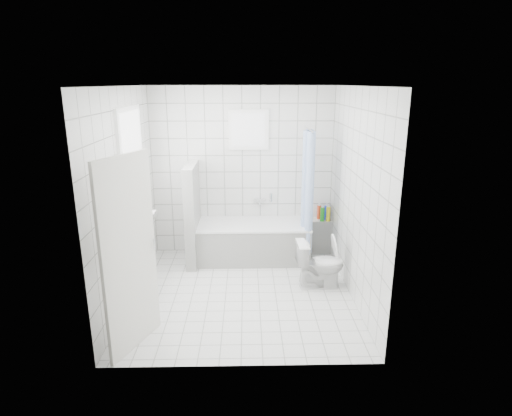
{
  "coord_description": "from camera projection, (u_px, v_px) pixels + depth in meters",
  "views": [
    {
      "loc": [
        0.07,
        -5.04,
        2.64
      ],
      "look_at": [
        0.19,
        0.35,
        1.05
      ],
      "focal_mm": 30.0,
      "sensor_mm": 36.0,
      "label": 1
    }
  ],
  "objects": [
    {
      "name": "curtain_rod",
      "position": [
        308.0,
        129.0,
        6.09
      ],
      "size": [
        0.02,
        0.8,
        0.02
      ],
      "primitive_type": "cylinder",
      "rotation": [
        1.57,
        0.0,
        0.0
      ],
      "color": "silver",
      "rests_on": "wall_back"
    },
    {
      "name": "shower_curtain",
      "position": [
        307.0,
        192.0,
        6.22
      ],
      "size": [
        0.14,
        0.48,
        1.78
      ],
      "primitive_type": null,
      "color": "#416BBF",
      "rests_on": "curtain_rod"
    },
    {
      "name": "window_back",
      "position": [
        249.0,
        130.0,
        6.43
      ],
      "size": [
        0.5,
        0.01,
        0.5
      ],
      "primitive_type": "cube",
      "color": "white",
      "rests_on": "wall_back"
    },
    {
      "name": "bathtub",
      "position": [
        253.0,
        241.0,
        6.58
      ],
      "size": [
        1.69,
        0.77,
        0.58
      ],
      "color": "white",
      "rests_on": "ground"
    },
    {
      "name": "ground",
      "position": [
        242.0,
        293.0,
        5.58
      ],
      "size": [
        3.0,
        3.0,
        0.0
      ],
      "primitive_type": "plane",
      "color": "white",
      "rests_on": "ground"
    },
    {
      "name": "sill_bottles",
      "position": [
        143.0,
        212.0,
        5.59
      ],
      "size": [
        0.17,
        0.61,
        0.28
      ],
      "color": "#BC5E99",
      "rests_on": "window_sill"
    },
    {
      "name": "wall_left",
      "position": [
        126.0,
        197.0,
        5.18
      ],
      "size": [
        0.02,
        3.0,
        2.6
      ],
      "primitive_type": "cube",
      "color": "white",
      "rests_on": "ground"
    },
    {
      "name": "toilet",
      "position": [
        320.0,
        264.0,
        5.67
      ],
      "size": [
        0.65,
        0.39,
        0.64
      ],
      "primitive_type": "imported",
      "rotation": [
        0.0,
        0.0,
        1.63
      ],
      "color": "white",
      "rests_on": "ground"
    },
    {
      "name": "door",
      "position": [
        129.0,
        256.0,
        4.21
      ],
      "size": [
        0.35,
        0.75,
        2.0
      ],
      "primitive_type": "cube",
      "rotation": [
        0.0,
        0.0,
        -0.4
      ],
      "color": "silver",
      "rests_on": "ground"
    },
    {
      "name": "partition_wall",
      "position": [
        193.0,
        214.0,
        6.38
      ],
      "size": [
        0.15,
        0.85,
        1.5
      ],
      "primitive_type": "cube",
      "color": "white",
      "rests_on": "ground"
    },
    {
      "name": "ledge_bottles",
      "position": [
        324.0,
        213.0,
        6.71
      ],
      "size": [
        0.19,
        0.18,
        0.23
      ],
      "color": "blue",
      "rests_on": "tiled_ledge"
    },
    {
      "name": "tub_faucet",
      "position": [
        259.0,
        200.0,
        6.74
      ],
      "size": [
        0.18,
        0.06,
        0.06
      ],
      "primitive_type": "cube",
      "color": "silver",
      "rests_on": "wall_back"
    },
    {
      "name": "window_sill",
      "position": [
        142.0,
        224.0,
        5.6
      ],
      "size": [
        0.18,
        1.02,
        0.08
      ],
      "primitive_type": "cube",
      "color": "white",
      "rests_on": "wall_left"
    },
    {
      "name": "wall_back",
      "position": [
        242.0,
        172.0,
        6.65
      ],
      "size": [
        2.8,
        0.02,
        2.6
      ],
      "primitive_type": "cube",
      "color": "white",
      "rests_on": "ground"
    },
    {
      "name": "tiled_ledge",
      "position": [
        323.0,
        236.0,
        6.85
      ],
      "size": [
        0.4,
        0.24,
        0.55
      ],
      "primitive_type": "cube",
      "color": "white",
      "rests_on": "ground"
    },
    {
      "name": "wall_front",
      "position": [
        240.0,
        240.0,
        3.77
      ],
      "size": [
        2.8,
        0.02,
        2.6
      ],
      "primitive_type": "cube",
      "color": "white",
      "rests_on": "ground"
    },
    {
      "name": "wall_right",
      "position": [
        355.0,
        196.0,
        5.24
      ],
      "size": [
        0.02,
        3.0,
        2.6
      ],
      "primitive_type": "cube",
      "color": "white",
      "rests_on": "ground"
    },
    {
      "name": "ceiling",
      "position": [
        240.0,
        86.0,
        4.84
      ],
      "size": [
        3.0,
        3.0,
        0.0
      ],
      "primitive_type": "plane",
      "rotation": [
        3.14,
        0.0,
        0.0
      ],
      "color": "white",
      "rests_on": "ground"
    },
    {
      "name": "window_left",
      "position": [
        134.0,
        168.0,
        5.39
      ],
      "size": [
        0.01,
        0.9,
        1.4
      ],
      "primitive_type": "cube",
      "color": "white",
      "rests_on": "wall_left"
    }
  ]
}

